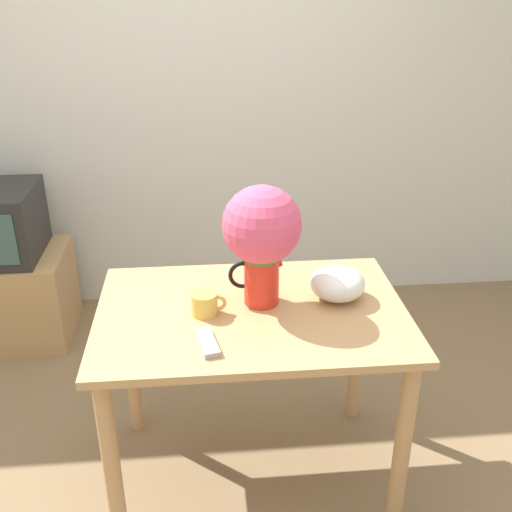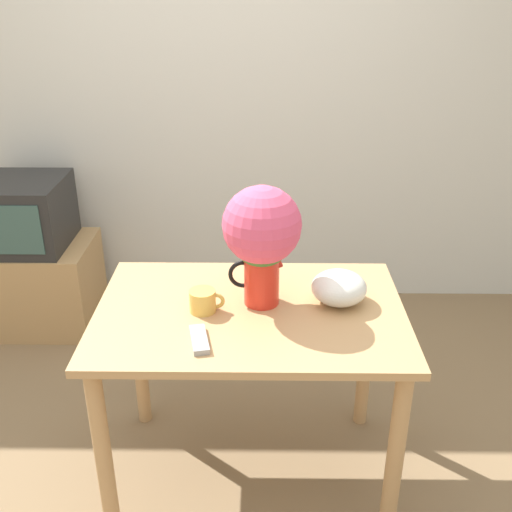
{
  "view_description": "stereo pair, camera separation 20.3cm",
  "coord_description": "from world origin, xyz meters",
  "views": [
    {
      "loc": [
        0.05,
        -1.8,
        1.9
      ],
      "look_at": [
        0.23,
        0.13,
        0.98
      ],
      "focal_mm": 42.0,
      "sensor_mm": 36.0,
      "label": 1
    },
    {
      "loc": [
        0.25,
        -1.81,
        1.9
      ],
      "look_at": [
        0.23,
        0.13,
        0.98
      ],
      "focal_mm": 42.0,
      "sensor_mm": 36.0,
      "label": 2
    }
  ],
  "objects": [
    {
      "name": "ground_plane",
      "position": [
        0.0,
        0.0,
        0.0
      ],
      "size": [
        12.0,
        12.0,
        0.0
      ],
      "primitive_type": "plane",
      "color": "#7F6647"
    },
    {
      "name": "flower_vase",
      "position": [
        0.25,
        0.13,
        1.07
      ],
      "size": [
        0.28,
        0.28,
        0.45
      ],
      "color": "red",
      "rests_on": "table"
    },
    {
      "name": "table",
      "position": [
        0.21,
        0.08,
        0.66
      ],
      "size": [
        1.13,
        0.77,
        0.79
      ],
      "color": "tan",
      "rests_on": "ground_plane"
    },
    {
      "name": "wall_back",
      "position": [
        0.0,
        1.66,
        1.3
      ],
      "size": [
        8.0,
        0.05,
        2.6
      ],
      "color": "silver",
      "rests_on": "ground_plane"
    },
    {
      "name": "white_bowl",
      "position": [
        0.54,
        0.14,
        0.85
      ],
      "size": [
        0.21,
        0.21,
        0.12
      ],
      "color": "silver",
      "rests_on": "table"
    },
    {
      "name": "tv_stand",
      "position": [
        -1.06,
        1.27,
        0.25
      ],
      "size": [
        0.68,
        0.51,
        0.51
      ],
      "color": "tan",
      "rests_on": "ground_plane"
    },
    {
      "name": "coffee_mug",
      "position": [
        0.04,
        0.07,
        0.83
      ],
      "size": [
        0.13,
        0.1,
        0.08
      ],
      "color": "gold",
      "rests_on": "table"
    },
    {
      "name": "remote_control",
      "position": [
        0.05,
        -0.14,
        0.8
      ],
      "size": [
        0.08,
        0.17,
        0.02
      ],
      "color": "#999999",
      "rests_on": "table"
    }
  ]
}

